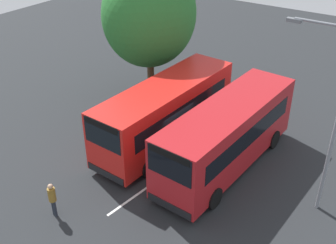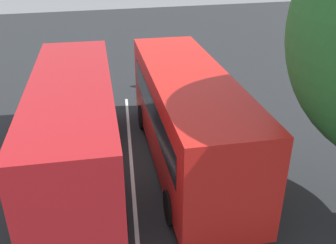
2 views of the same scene
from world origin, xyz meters
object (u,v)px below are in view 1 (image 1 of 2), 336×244
(bus_center_left, at_px, (227,134))
(bus_far_left, at_px, (166,111))
(street_lamp, at_px, (332,113))
(depot_tree, at_px, (149,15))
(pedestrian, at_px, (52,197))

(bus_center_left, bearing_deg, bus_far_left, -89.29)
(bus_far_left, bearing_deg, street_lamp, 88.66)
(bus_far_left, relative_size, street_lamp, 1.16)
(bus_center_left, xyz_separation_m, depot_tree, (-4.33, -7.69, 3.47))
(bus_far_left, distance_m, street_lamp, 8.65)
(street_lamp, bearing_deg, bus_far_left, -3.98)
(bus_far_left, height_order, depot_tree, depot_tree)
(pedestrian, bearing_deg, bus_center_left, -15.20)
(depot_tree, bearing_deg, street_lamp, 68.53)
(street_lamp, height_order, depot_tree, depot_tree)
(bus_far_left, relative_size, depot_tree, 1.09)
(pedestrian, xyz_separation_m, depot_tree, (-11.52, -3.36, 4.33))
(bus_center_left, distance_m, street_lamp, 5.30)
(bus_far_left, xyz_separation_m, street_lamp, (0.64, 8.17, 2.79))
(bus_center_left, relative_size, depot_tree, 1.10)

